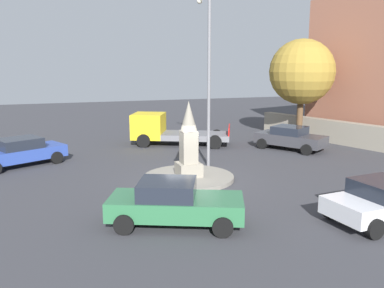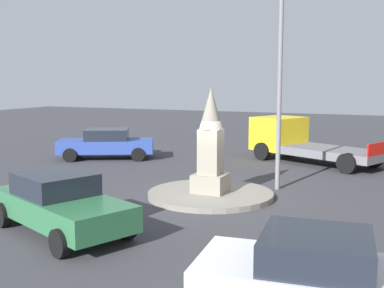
{
  "view_description": "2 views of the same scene",
  "coord_description": "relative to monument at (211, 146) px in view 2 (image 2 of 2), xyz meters",
  "views": [
    {
      "loc": [
        16.96,
        -5.68,
        5.17
      ],
      "look_at": [
        0.75,
        -0.1,
        1.78
      ],
      "focal_mm": 38.27,
      "sensor_mm": 36.0,
      "label": 1
    },
    {
      "loc": [
        14.34,
        5.55,
        3.82
      ],
      "look_at": [
        -0.57,
        -0.9,
        1.63
      ],
      "focal_mm": 45.19,
      "sensor_mm": 36.0,
      "label": 2
    }
  ],
  "objects": [
    {
      "name": "monument",
      "position": [
        0.0,
        0.0,
        0.0
      ],
      "size": [
        1.04,
        1.04,
        3.39
      ],
      "color": "gray",
      "rests_on": "traffic_island"
    },
    {
      "name": "traffic_island",
      "position": [
        0.0,
        0.0,
        -1.6
      ],
      "size": [
        4.09,
        4.09,
        0.18
      ],
      "primitive_type": "cylinder",
      "color": "gray",
      "rests_on": "ground"
    },
    {
      "name": "ground_plane",
      "position": [
        0.0,
        0.0,
        -1.69
      ],
      "size": [
        80.0,
        80.0,
        0.0
      ],
      "primitive_type": "plane",
      "color": "#38383D"
    },
    {
      "name": "car_white_far_side",
      "position": [
        6.85,
        4.46,
        -0.96
      ],
      "size": [
        2.36,
        4.0,
        1.41
      ],
      "color": "silver",
      "rests_on": "ground"
    },
    {
      "name": "truck_yellow_parked_left",
      "position": [
        -8.22,
        1.21,
        -0.73
      ],
      "size": [
        4.61,
        6.54,
        2.0
      ],
      "color": "yellow",
      "rests_on": "ground"
    },
    {
      "name": "car_blue_passing",
      "position": [
        -5.16,
        -7.39,
        -0.95
      ],
      "size": [
        3.59,
        4.8,
        1.44
      ],
      "color": "#2D479E",
      "rests_on": "ground"
    },
    {
      "name": "car_green_parked_right",
      "position": [
        4.87,
        -2.14,
        -0.94
      ],
      "size": [
        3.3,
        4.66,
        1.48
      ],
      "color": "#2D6B42",
      "rests_on": "ground"
    },
    {
      "name": "streetlamp",
      "position": [
        -2.0,
        1.72,
        3.57
      ],
      "size": [
        3.06,
        0.28,
        8.89
      ],
      "color": "slate",
      "rests_on": "ground"
    }
  ]
}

